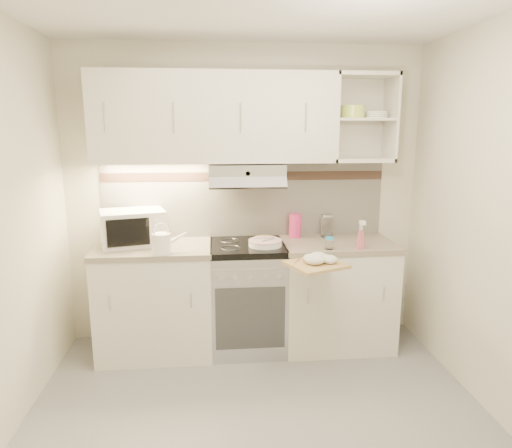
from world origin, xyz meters
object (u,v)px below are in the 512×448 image
watering_can (163,242)px  pink_pitcher (295,225)px  electric_range (248,296)px  spray_bottle (361,237)px  microwave (133,227)px  cutting_board (316,265)px  glass_jar (327,226)px  plate_stack (265,243)px

watering_can → pink_pitcher: watering_can is taller
electric_range → pink_pitcher: bearing=25.1°
pink_pitcher → spray_bottle: (0.44, -0.41, -0.01)m
spray_bottle → microwave: bearing=177.3°
cutting_board → watering_can: bearing=142.0°
glass_jar → spray_bottle: 0.42m
watering_can → pink_pitcher: 1.16m
electric_range → watering_can: watering_can is taller
plate_stack → glass_jar: size_ratio=1.34×
pink_pitcher → glass_jar: bearing=7.2°
watering_can → pink_pitcher: bearing=1.2°
electric_range → pink_pitcher: 0.73m
pink_pitcher → spray_bottle: 0.61m
microwave → watering_can: size_ratio=2.13×
electric_range → spray_bottle: (0.87, -0.21, 0.54)m
glass_jar → electric_range: bearing=-166.2°
glass_jar → spray_bottle: (0.17, -0.39, -0.01)m
watering_can → cutting_board: size_ratio=0.72×
plate_stack → spray_bottle: size_ratio=1.14×
glass_jar → cutting_board: bearing=-109.9°
electric_range → plate_stack: 0.50m
glass_jar → cutting_board: size_ratio=0.54×
microwave → pink_pitcher: 1.35m
electric_range → watering_can: bearing=-161.6°
plate_stack → pink_pitcher: size_ratio=1.31×
pink_pitcher → glass_jar: (0.27, -0.03, -0.00)m
glass_jar → watering_can: bearing=-164.0°
microwave → watering_can: bearing=-63.9°
watering_can → microwave: bearing=111.7°
plate_stack → pink_pitcher: 0.41m
watering_can → glass_jar: watering_can is taller
electric_range → glass_jar: bearing=13.8°
electric_range → cutting_board: bearing=-49.1°
plate_stack → cutting_board: 0.55m
electric_range → glass_jar: 0.91m
watering_can → cutting_board: (1.10, -0.30, -0.11)m
electric_range → cutting_board: (0.45, -0.52, 0.42)m
watering_can → plate_stack: watering_can is taller
watering_can → spray_bottle: 1.52m
microwave → cutting_board: size_ratio=1.54×
microwave → cutting_board: (1.37, -0.60, -0.17)m
glass_jar → pink_pitcher: bearing=174.3°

